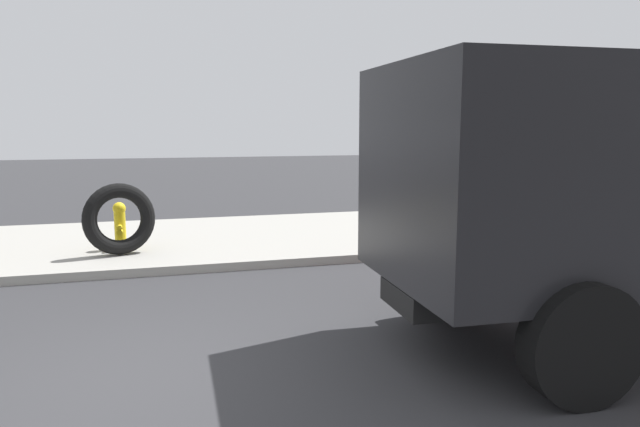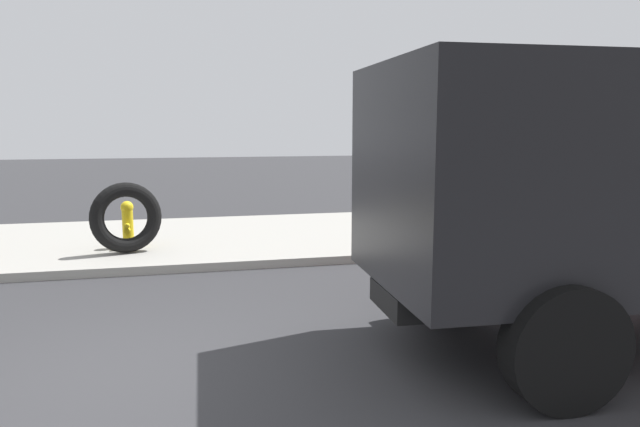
{
  "view_description": "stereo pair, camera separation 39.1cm",
  "coord_description": "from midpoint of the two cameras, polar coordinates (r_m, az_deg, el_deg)",
  "views": [
    {
      "loc": [
        0.08,
        -5.55,
        2.39
      ],
      "look_at": [
        2.44,
        2.82,
        1.09
      ],
      "focal_mm": 33.17,
      "sensor_mm": 36.0,
      "label": 1
    },
    {
      "loc": [
        0.46,
        -5.65,
        2.39
      ],
      "look_at": [
        2.44,
        2.82,
        1.09
      ],
      "focal_mm": 33.17,
      "sensor_mm": 36.0,
      "label": 2
    }
  ],
  "objects": [
    {
      "name": "loose_tire",
      "position": [
        10.89,
        -17.23,
        -0.39
      ],
      "size": [
        1.29,
        0.67,
        1.26
      ],
      "primitive_type": "torus",
      "rotation": [
        1.51,
        0.0,
        0.29
      ],
      "color": "black",
      "rests_on": "sidewalk_curb"
    },
    {
      "name": "ground_plane",
      "position": [
        6.09,
        -15.17,
        -14.91
      ],
      "size": [
        80.0,
        80.0,
        0.0
      ],
      "primitive_type": "plane",
      "color": "#2D2D30"
    },
    {
      "name": "fire_hydrant",
      "position": [
        11.4,
        -17.13,
        -0.86
      ],
      "size": [
        0.23,
        0.52,
        0.86
      ],
      "color": "yellow",
      "rests_on": "sidewalk_curb"
    },
    {
      "name": "sidewalk_curb",
      "position": [
        12.32,
        -14.21,
        -2.6
      ],
      "size": [
        36.0,
        5.0,
        0.15
      ],
      "primitive_type": "cube",
      "color": "#99968E",
      "rests_on": "ground"
    }
  ]
}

